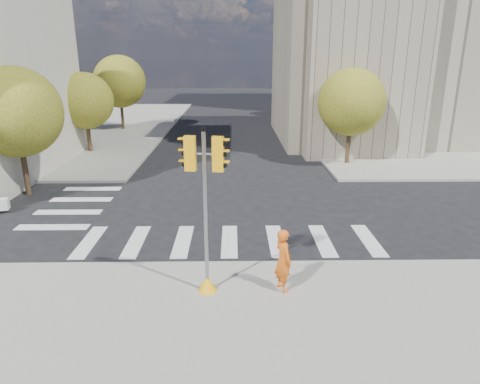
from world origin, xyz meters
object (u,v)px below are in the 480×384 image
(lamp_near, at_px, (344,89))
(traffic_signal, at_px, (206,226))
(photographer, at_px, (283,260))
(lamp_far, at_px, (310,79))

(lamp_near, relative_size, traffic_signal, 1.67)
(traffic_signal, relative_size, photographer, 2.53)
(lamp_near, distance_m, traffic_signal, 21.85)
(lamp_near, xyz_separation_m, lamp_far, (0.00, 14.00, 0.00))
(lamp_near, height_order, traffic_signal, lamp_near)
(lamp_near, bearing_deg, traffic_signal, -113.68)
(lamp_far, distance_m, traffic_signal, 35.08)
(lamp_far, distance_m, photographer, 34.64)
(lamp_near, distance_m, photographer, 21.17)
(lamp_near, relative_size, lamp_far, 1.00)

